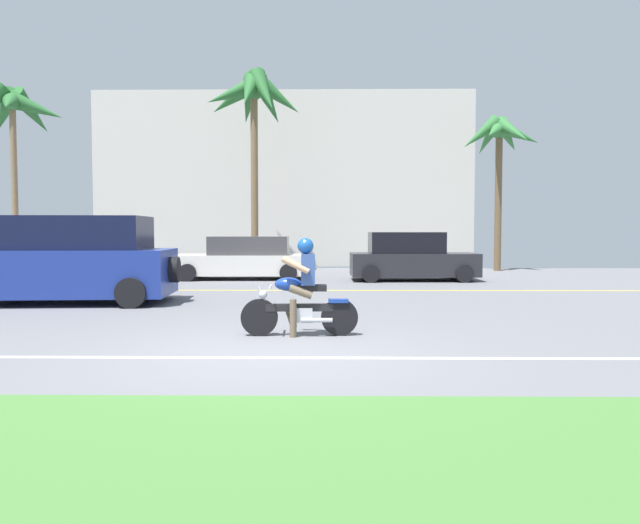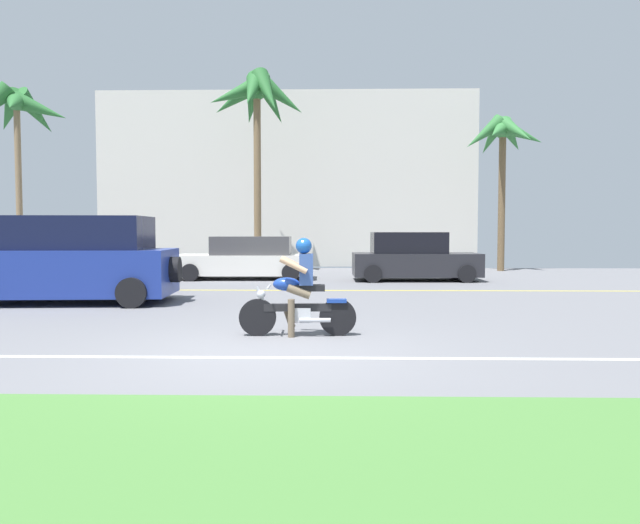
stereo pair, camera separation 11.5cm
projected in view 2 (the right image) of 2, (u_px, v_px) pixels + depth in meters
ground at (286, 320)px, 10.78m from camera, size 56.00×30.00×0.04m
grass_median at (194, 485)px, 3.69m from camera, size 56.00×3.80×0.06m
lane_line_near at (265, 358)px, 7.51m from camera, size 50.40×0.12×0.01m
lane_line_far at (302, 290)px, 16.02m from camera, size 50.40×0.12×0.01m
motorcyclist at (299, 294)px, 9.07m from camera, size 1.80×0.59×1.50m
suv_nearby at (73, 261)px, 13.24m from camera, size 4.68×2.45×1.94m
parked_car_0 at (101, 256)px, 21.21m from camera, size 3.66×1.93×1.51m
parked_car_1 at (246, 259)px, 19.80m from camera, size 4.50×2.07×1.42m
parked_car_2 at (413, 258)px, 19.21m from camera, size 4.07×1.97×1.57m
palm_tree_0 at (18, 114)px, 22.40m from camera, size 3.76×3.85×7.18m
palm_tree_1 at (256, 102)px, 23.43m from camera, size 4.07×3.99×7.95m
palm_tree_2 at (504, 140)px, 23.58m from camera, size 3.39×3.29×6.27m
motorcyclist_distant at (137, 270)px, 15.68m from camera, size 0.54×1.61×1.35m
building_far at (289, 182)px, 28.57m from camera, size 17.17×4.00×7.91m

